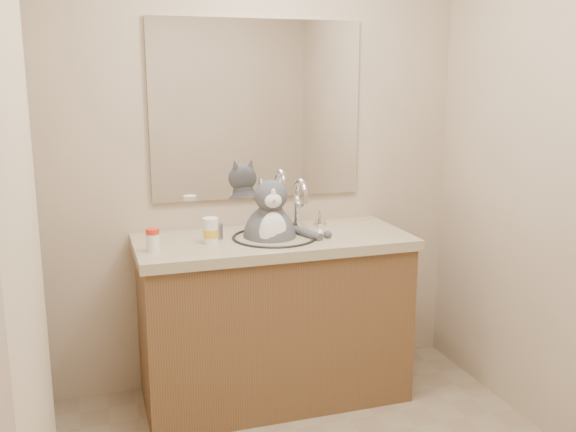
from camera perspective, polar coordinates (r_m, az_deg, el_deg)
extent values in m
cube|color=tan|center=(3.35, -2.76, 5.13)|extent=(2.20, 0.01, 2.40)
cube|color=brown|center=(3.29, -1.28, -9.48)|extent=(1.30, 0.55, 0.80)
cube|color=tan|center=(3.15, -1.31, -2.29)|extent=(1.34, 0.59, 0.05)
torus|color=black|center=(3.13, -1.21, -1.90)|extent=(0.42, 0.42, 0.02)
ellipsoid|color=white|center=(3.15, -1.21, -3.26)|extent=(0.40, 0.40, 0.15)
cylinder|color=silver|center=(3.31, 0.76, 0.66)|extent=(0.03, 0.03, 0.18)
torus|color=silver|center=(3.23, 1.13, 2.00)|extent=(0.03, 0.16, 0.16)
cone|color=silver|center=(3.37, 2.86, -0.04)|extent=(0.06, 0.06, 0.08)
cube|color=white|center=(3.31, -2.71, 9.38)|extent=(1.10, 0.02, 0.90)
cube|color=beige|center=(2.16, -22.07, -5.34)|extent=(0.01, 1.20, 1.90)
ellipsoid|color=#4B4B51|center=(3.16, -1.64, -2.22)|extent=(0.29, 0.31, 0.35)
ellipsoid|color=white|center=(3.06, -1.33, -1.68)|extent=(0.15, 0.09, 0.22)
ellipsoid|color=#4B4B51|center=(3.07, -1.53, 1.82)|extent=(0.17, 0.15, 0.15)
ellipsoid|color=white|center=(3.01, -1.32, 1.36)|extent=(0.09, 0.05, 0.07)
sphere|color=#D88C8C|center=(2.99, -1.23, 1.39)|extent=(0.02, 0.02, 0.02)
cone|color=#4B4B51|center=(3.06, -2.41, 3.16)|extent=(0.07, 0.06, 0.08)
cone|color=#4B4B51|center=(3.08, -0.76, 3.22)|extent=(0.07, 0.06, 0.08)
cylinder|color=#4B4B51|center=(3.15, 1.54, -1.52)|extent=(0.11, 0.23, 0.04)
cylinder|color=white|center=(2.94, -11.91, -2.33)|extent=(0.07, 0.07, 0.08)
cylinder|color=red|center=(2.93, -11.96, -1.35)|extent=(0.08, 0.08, 0.02)
cylinder|color=white|center=(3.03, -6.88, -1.54)|extent=(0.07, 0.07, 0.10)
cylinder|color=gold|center=(3.03, -6.88, -1.54)|extent=(0.07, 0.07, 0.04)
cylinder|color=white|center=(3.01, -6.91, -0.40)|extent=(0.07, 0.07, 0.02)
cylinder|color=slate|center=(3.12, -6.24, -1.36)|extent=(0.05, 0.05, 0.07)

